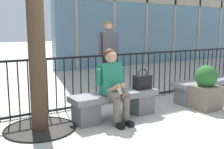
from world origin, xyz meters
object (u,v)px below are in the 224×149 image
Objects in this scene: stone_bench at (115,103)px; seated_person_with_phone at (113,83)px; bystander_at_railing at (108,51)px; stone_bench_far at (205,88)px; planter at (205,89)px; handbag_on_bench at (142,82)px.

stone_bench is 1.32× the size of seated_person_with_phone.
seated_person_with_phone is 0.71× the size of bystander_at_railing.
stone_bench_far is at bearing 2.00° from seated_person_with_phone.
seated_person_with_phone is at bearing -178.00° from stone_bench_far.
stone_bench is at bearing 178.86° from stone_bench_far.
handbag_on_bench is at bearing 160.08° from planter.
planter is (-0.49, -0.40, 0.12)m from stone_bench_far.
bystander_at_railing is (0.36, 1.78, 0.42)m from handbag_on_bench.
seated_person_with_phone is at bearing 170.55° from planter.
stone_bench_far is at bearing 39.45° from planter.
seated_person_with_phone is at bearing -133.27° from stone_bench.
handbag_on_bench is (0.58, -0.01, 0.31)m from stone_bench.
handbag_on_bench is 1.86m from bystander_at_railing.
stone_bench is 0.94× the size of bystander_at_railing.
seated_person_with_phone reaches higher than stone_bench_far.
bystander_at_railing is at bearing 60.88° from seated_person_with_phone.
stone_bench_far is (2.39, 0.08, -0.38)m from seated_person_with_phone.
seated_person_with_phone is 0.76× the size of stone_bench_far.
stone_bench is 0.42m from seated_person_with_phone.
handbag_on_bench is 0.44× the size of planter.
planter is (1.90, -0.32, -0.26)m from seated_person_with_phone.
handbag_on_bench reaches higher than stone_bench.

